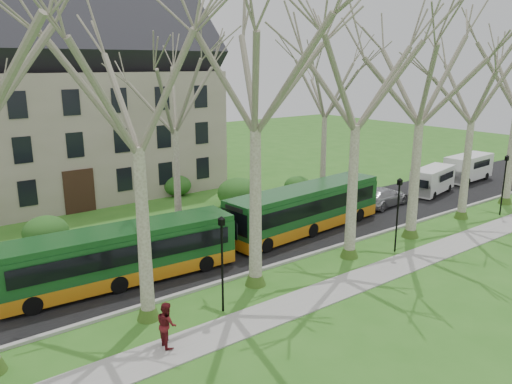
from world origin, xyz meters
TOP-DOWN VIEW (x-y plane):
  - ground at (0.00, 0.00)m, footprint 120.00×120.00m
  - sidewalk at (0.00, -2.50)m, footprint 70.00×2.00m
  - road at (0.00, 5.50)m, footprint 80.00×8.00m
  - curb at (0.00, 1.50)m, footprint 80.00×0.25m
  - building at (-6.00, 24.00)m, footprint 26.50×12.20m
  - tree_row_verge at (0.00, 0.30)m, footprint 49.00×7.00m
  - tree_row_far at (-1.33, 11.00)m, footprint 33.00×7.00m
  - lamp_row at (-0.00, -1.00)m, footprint 36.22×0.22m
  - hedges at (-4.67, 14.00)m, footprint 30.60×8.60m
  - bus_lead at (-8.36, 4.45)m, footprint 11.71×3.15m
  - bus_follow at (4.27, 4.84)m, footprint 12.20×3.57m
  - sedan at (12.93, 5.55)m, footprint 5.18×2.59m
  - van_a at (19.16, 5.46)m, footprint 5.32×2.83m
  - van_b at (25.80, 6.18)m, footprint 5.69×2.39m
  - pedestrian_b at (-9.30, -2.11)m, footprint 0.77×0.95m

SIDE VIEW (x-z plane):
  - ground at x=0.00m, z-range 0.00..0.00m
  - sidewalk at x=0.00m, z-range 0.00..0.06m
  - road at x=0.00m, z-range 0.00..0.06m
  - curb at x=0.00m, z-range 0.00..0.14m
  - sedan at x=12.93m, z-range 0.06..1.50m
  - pedestrian_b at x=-9.30m, z-range 0.06..1.87m
  - hedges at x=-4.67m, z-range 0.00..2.00m
  - van_a at x=19.16m, z-range 0.06..2.26m
  - van_b at x=25.80m, z-range 0.06..2.49m
  - bus_lead at x=-8.36m, z-range 0.06..2.96m
  - bus_follow at x=4.27m, z-range 0.06..3.07m
  - lamp_row at x=0.00m, z-range 0.42..4.72m
  - tree_row_far at x=-1.33m, z-range 0.00..12.00m
  - tree_row_verge at x=0.00m, z-range 0.00..14.00m
  - building at x=-6.00m, z-range 0.07..16.07m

